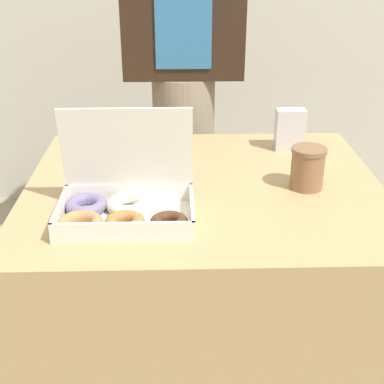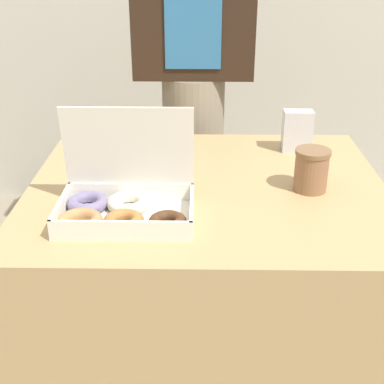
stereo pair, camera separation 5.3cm
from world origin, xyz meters
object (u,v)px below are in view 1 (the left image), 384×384
at_px(coffee_cup, 308,168).
at_px(donut_box, 120,205).
at_px(napkin_holder, 290,129).
at_px(person_customer, 183,62).

bearing_deg(coffee_cup, donut_box, -160.93).
relative_size(napkin_holder, person_customer, 0.08).
height_order(donut_box, person_customer, person_customer).
distance_m(donut_box, napkin_holder, 0.68).
bearing_deg(donut_box, coffee_cup, 19.07).
relative_size(donut_box, person_customer, 0.19).
bearing_deg(napkin_holder, coffee_cup, -91.71).
bearing_deg(napkin_holder, person_customer, 132.21).
xyz_separation_m(donut_box, person_customer, (0.16, 0.83, 0.16)).
relative_size(coffee_cup, napkin_holder, 0.88).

